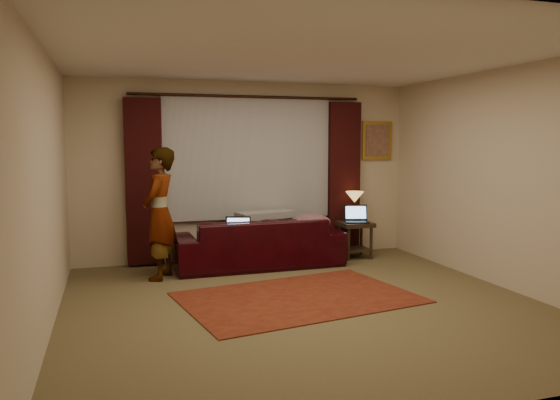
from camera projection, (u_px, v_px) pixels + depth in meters
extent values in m
cube|color=brown|center=(304.00, 305.00, 5.83)|extent=(5.00, 5.00, 0.01)
cube|color=silver|center=(306.00, 56.00, 5.55)|extent=(5.00, 5.00, 0.02)
cube|color=beige|center=(247.00, 171.00, 8.06)|extent=(5.00, 0.02, 2.60)
cube|color=beige|center=(445.00, 214.00, 3.32)|extent=(5.00, 0.02, 2.60)
cube|color=beige|center=(46.00, 190.00, 4.95)|extent=(0.02, 5.00, 2.60)
cube|color=beige|center=(504.00, 179.00, 6.43)|extent=(0.02, 5.00, 2.60)
cube|color=#A7A7AF|center=(248.00, 158.00, 7.99)|extent=(2.50, 0.05, 1.80)
cube|color=black|center=(144.00, 182.00, 7.53)|extent=(0.50, 0.14, 2.30)
cube|color=black|center=(344.00, 178.00, 8.42)|extent=(0.50, 0.14, 2.30)
cylinder|color=black|center=(249.00, 97.00, 7.84)|extent=(0.04, 0.04, 3.40)
cube|color=#BB8E30|center=(377.00, 141.00, 8.61)|extent=(0.50, 0.04, 0.60)
imported|color=black|center=(258.00, 233.00, 7.60)|extent=(2.35, 1.05, 0.94)
cube|color=gray|center=(265.00, 197.00, 7.79)|extent=(0.89, 0.52, 0.10)
ellipsoid|color=#7C505B|center=(311.00, 223.00, 7.68)|extent=(0.59, 0.46, 0.25)
cube|color=maroon|center=(298.00, 298.00, 6.07)|extent=(2.76, 2.07, 0.01)
cube|color=black|center=(355.00, 240.00, 8.17)|extent=(0.48, 0.48, 0.54)
imported|color=gray|center=(160.00, 214.00, 6.86)|extent=(0.64, 0.64, 1.67)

